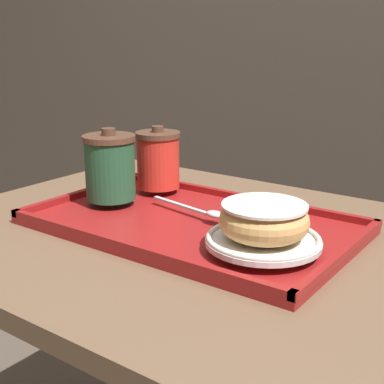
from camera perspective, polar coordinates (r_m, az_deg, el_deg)
name	(u,v)px	position (r m, az deg, el deg)	size (l,w,h in m)	color
cafe_table	(188,320)	(0.97, -0.41, -13.47)	(0.89, 0.70, 0.73)	brown
serving_tray	(192,224)	(0.90, 0.00, -3.46)	(0.53, 0.32, 0.02)	maroon
coffee_cup_front	(108,167)	(0.98, -8.93, 2.64)	(0.10, 0.10, 0.13)	#235638
coffee_cup_rear	(158,159)	(1.05, -3.63, 3.51)	(0.09, 0.09, 0.12)	red
plate_with_chocolate_donut	(263,240)	(0.78, 7.61, -5.09)	(0.17, 0.17, 0.01)	white
donut_chocolate_glazed	(264,220)	(0.77, 7.69, -2.95)	(0.13, 0.13, 0.05)	tan
spoon	(203,211)	(0.90, 1.17, -2.05)	(0.17, 0.04, 0.01)	silver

